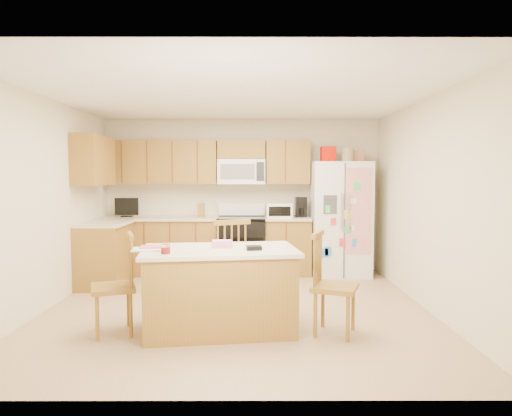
{
  "coord_description": "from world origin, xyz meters",
  "views": [
    {
      "loc": [
        0.22,
        -5.35,
        1.58
      ],
      "look_at": [
        0.23,
        0.35,
        1.18
      ],
      "focal_mm": 32.0,
      "sensor_mm": 36.0,
      "label": 1
    }
  ],
  "objects_px": {
    "island": "(220,289)",
    "windsor_chair_back": "(227,268)",
    "stove": "(242,245)",
    "refrigerator": "(340,217)",
    "windsor_chair_left": "(116,287)",
    "windsor_chair_right": "(332,286)"
  },
  "relations": [
    {
      "from": "island",
      "to": "windsor_chair_back",
      "type": "xyz_separation_m",
      "value": [
        0.03,
        0.67,
        0.09
      ]
    },
    {
      "from": "stove",
      "to": "island",
      "type": "xyz_separation_m",
      "value": [
        -0.14,
        -2.71,
        -0.05
      ]
    },
    {
      "from": "refrigerator",
      "to": "windsor_chair_back",
      "type": "height_order",
      "value": "refrigerator"
    },
    {
      "from": "windsor_chair_left",
      "to": "windsor_chair_back",
      "type": "bearing_deg",
      "value": 35.56
    },
    {
      "from": "stove",
      "to": "refrigerator",
      "type": "relative_size",
      "value": 0.55
    },
    {
      "from": "refrigerator",
      "to": "island",
      "type": "bearing_deg",
      "value": -122.88
    },
    {
      "from": "windsor_chair_left",
      "to": "windsor_chair_back",
      "type": "relative_size",
      "value": 0.93
    },
    {
      "from": "refrigerator",
      "to": "windsor_chair_left",
      "type": "distance_m",
      "value": 3.9
    },
    {
      "from": "refrigerator",
      "to": "windsor_chair_right",
      "type": "height_order",
      "value": "refrigerator"
    },
    {
      "from": "island",
      "to": "windsor_chair_back",
      "type": "height_order",
      "value": "windsor_chair_back"
    },
    {
      "from": "island",
      "to": "windsor_chair_right",
      "type": "bearing_deg",
      "value": -5.16
    },
    {
      "from": "refrigerator",
      "to": "windsor_chair_back",
      "type": "relative_size",
      "value": 1.88
    },
    {
      "from": "island",
      "to": "windsor_chair_left",
      "type": "bearing_deg",
      "value": -175.16
    },
    {
      "from": "island",
      "to": "windsor_chair_back",
      "type": "bearing_deg",
      "value": 87.36
    },
    {
      "from": "windsor_chair_back",
      "to": "stove",
      "type": "bearing_deg",
      "value": 86.87
    },
    {
      "from": "refrigerator",
      "to": "windsor_chair_left",
      "type": "height_order",
      "value": "refrigerator"
    },
    {
      "from": "stove",
      "to": "island",
      "type": "bearing_deg",
      "value": -93.01
    },
    {
      "from": "island",
      "to": "windsor_chair_right",
      "type": "height_order",
      "value": "windsor_chair_right"
    },
    {
      "from": "stove",
      "to": "windsor_chair_right",
      "type": "xyz_separation_m",
      "value": [
        0.99,
        -2.82,
        0.01
      ]
    },
    {
      "from": "windsor_chair_back",
      "to": "refrigerator",
      "type": "bearing_deg",
      "value": 49.62
    },
    {
      "from": "refrigerator",
      "to": "windsor_chair_right",
      "type": "distance_m",
      "value": 2.85
    },
    {
      "from": "refrigerator",
      "to": "windsor_chair_left",
      "type": "relative_size",
      "value": 2.03
    }
  ]
}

